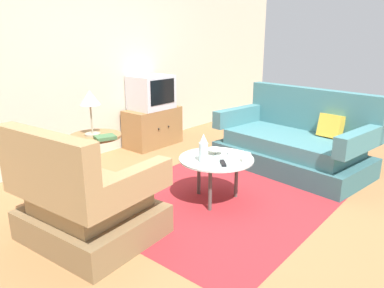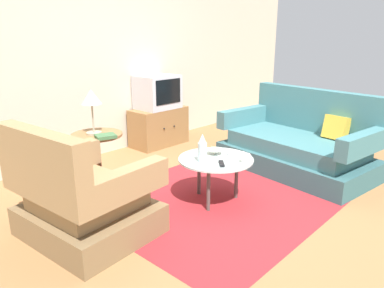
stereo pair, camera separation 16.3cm
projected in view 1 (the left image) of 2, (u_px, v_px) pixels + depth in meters
The scene contains 16 objects.
ground_plane at pixel (229, 202), 3.59m from camera, with size 16.00×16.00×0.00m, color olive.
back_wall at pixel (82, 54), 4.61m from camera, with size 9.00×0.12×2.70m, color #BCB29E.
area_rug at pixel (216, 200), 3.64m from camera, with size 2.23×1.99×0.00m, color maroon.
armchair at pixel (85, 203), 2.87m from camera, with size 0.93×1.06×0.95m.
couch at pixel (295, 144), 4.46m from camera, with size 1.18×1.89×0.94m.
coffee_table at pixel (216, 162), 3.52m from camera, with size 0.72×0.72×0.44m.
side_table at pixel (97, 152), 3.64m from camera, with size 0.50×0.50×0.63m.
tv_stand at pixel (153, 127), 5.38m from camera, with size 0.83×0.45×0.55m.
television at pixel (151, 92), 5.23m from camera, with size 0.58×0.46×0.47m.
table_lamp at pixel (90, 101), 3.48m from camera, with size 0.20×0.20×0.44m.
vase at pixel (203, 148), 3.37m from camera, with size 0.08×0.08×0.27m.
mug at pixel (247, 157), 3.38m from camera, with size 0.12×0.08×0.09m.
bowl at pixel (215, 151), 3.62m from camera, with size 0.17×0.17×0.05m.
tv_remote_dark at pixel (223, 163), 3.34m from camera, with size 0.13×0.13×0.02m.
tv_remote_silver at pixel (236, 153), 3.63m from camera, with size 0.17×0.14×0.02m.
book at pixel (105, 137), 3.44m from camera, with size 0.22×0.20×0.03m.
Camera 1 is at (-2.74, -1.83, 1.58)m, focal length 34.21 mm.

